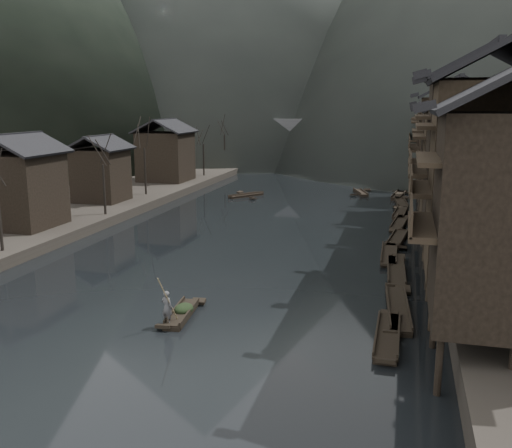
% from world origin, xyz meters
% --- Properties ---
extents(water, '(300.00, 300.00, 0.00)m').
position_xyz_m(water, '(0.00, 0.00, 0.00)').
color(water, black).
rests_on(water, ground).
extents(left_bank, '(40.00, 200.00, 1.20)m').
position_xyz_m(left_bank, '(-35.00, 40.00, 0.60)').
color(left_bank, '#2D2823').
rests_on(left_bank, ground).
extents(stilt_houses, '(9.00, 67.60, 15.66)m').
position_xyz_m(stilt_houses, '(17.28, 18.79, 8.94)').
color(stilt_houses, black).
rests_on(stilt_houses, ground).
extents(left_houses, '(8.10, 53.20, 8.73)m').
position_xyz_m(left_houses, '(-20.50, 20.12, 5.66)').
color(left_houses, black).
rests_on(left_houses, left_bank).
extents(bare_trees, '(3.99, 75.82, 7.98)m').
position_xyz_m(bare_trees, '(-17.00, 25.11, 6.78)').
color(bare_trees, black).
rests_on(bare_trees, left_bank).
extents(moored_sampans, '(3.05, 72.69, 0.47)m').
position_xyz_m(moored_sampans, '(12.02, 26.55, 0.20)').
color(moored_sampans, black).
rests_on(moored_sampans, water).
extents(midriver_boats, '(17.23, 40.47, 0.45)m').
position_xyz_m(midriver_boats, '(-0.58, 51.64, 0.20)').
color(midriver_boats, black).
rests_on(midriver_boats, water).
extents(stone_bridge, '(40.00, 6.00, 9.00)m').
position_xyz_m(stone_bridge, '(-0.00, 72.00, 5.11)').
color(stone_bridge, '#4C4C4F').
rests_on(stone_bridge, ground).
extents(hero_sampan, '(1.44, 4.78, 0.43)m').
position_xyz_m(hero_sampan, '(0.73, -4.83, 0.20)').
color(hero_sampan, black).
rests_on(hero_sampan, water).
extents(cargo_heap, '(1.04, 1.36, 0.62)m').
position_xyz_m(cargo_heap, '(0.75, -4.62, 0.74)').
color(cargo_heap, black).
rests_on(cargo_heap, hero_sampan).
extents(boatman, '(0.76, 0.60, 1.85)m').
position_xyz_m(boatman, '(0.55, -6.48, 1.36)').
color(boatman, '#555558').
rests_on(boatman, hero_sampan).
extents(bamboo_pole, '(0.58, 1.88, 3.45)m').
position_xyz_m(bamboo_pole, '(0.75, -6.48, 4.01)').
color(bamboo_pole, '#8C7A51').
rests_on(bamboo_pole, boatman).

